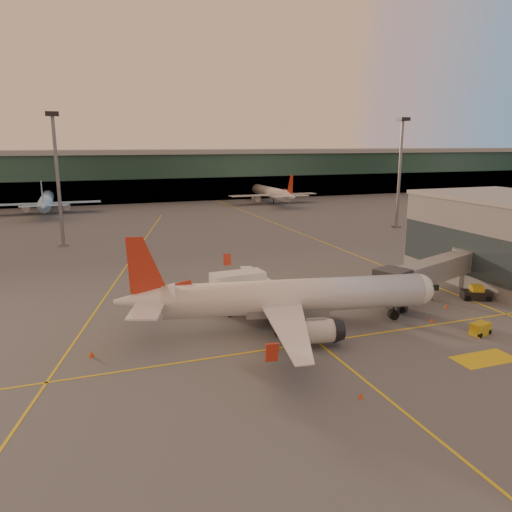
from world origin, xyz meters
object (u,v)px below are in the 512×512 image
object	(u,v)px
main_airplane	(285,298)
gpu_cart	(480,329)
catering_truck	(238,289)
pushback_tug	(476,294)

from	to	relation	value
main_airplane	gpu_cart	size ratio (longest dim) A/B	14.22
main_airplane	gpu_cart	xyz separation A→B (m)	(18.87, -8.86, -2.85)
catering_truck	pushback_tug	size ratio (longest dim) A/B	1.61
catering_truck	gpu_cart	world-z (taller)	catering_truck
gpu_cart	pushback_tug	xyz separation A→B (m)	(8.70, 9.82, 0.12)
catering_truck	gpu_cart	xyz separation A→B (m)	(21.88, -15.82, -2.15)
main_airplane	gpu_cart	bearing A→B (deg)	-14.64
gpu_cart	catering_truck	bearing A→B (deg)	128.49
gpu_cart	pushback_tug	bearing A→B (deg)	32.82
catering_truck	gpu_cart	distance (m)	27.08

